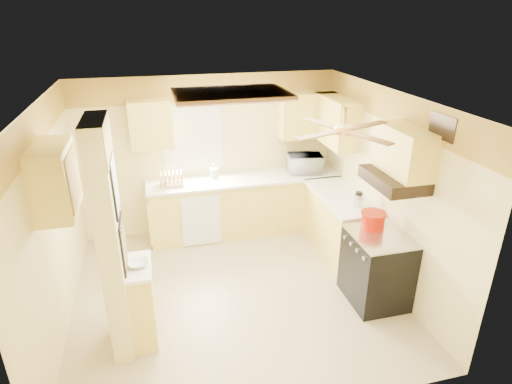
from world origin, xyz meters
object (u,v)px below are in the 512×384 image
object	(u,v)px
bowl	(138,263)
kettle	(359,200)
microwave	(305,164)
stove	(376,268)
dutch_oven	(373,220)

from	to	relation	value
bowl	kettle	xyz separation A→B (m)	(2.86, 0.76, 0.07)
microwave	bowl	world-z (taller)	microwave
stove	microwave	world-z (taller)	microwave
stove	dutch_oven	distance (m)	0.59
bowl	dutch_oven	bearing A→B (deg)	4.27
microwave	dutch_oven	distance (m)	1.96
kettle	microwave	bearing A→B (deg)	100.15
kettle	bowl	bearing A→B (deg)	-165.15
dutch_oven	kettle	distance (m)	0.56
stove	kettle	xyz separation A→B (m)	(0.08, 0.75, 0.58)
microwave	kettle	world-z (taller)	microwave
microwave	kettle	size ratio (longest dim) A/B	2.60
microwave	bowl	size ratio (longest dim) A/B	2.58
bowl	dutch_oven	distance (m)	2.79
microwave	kettle	distance (m)	1.42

